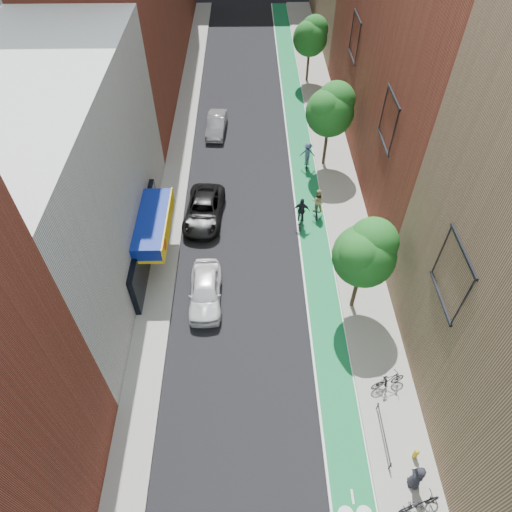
{
  "coord_description": "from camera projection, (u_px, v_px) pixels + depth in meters",
  "views": [
    {
      "loc": [
        -0.35,
        -5.99,
        21.86
      ],
      "look_at": [
        0.02,
        12.76,
        1.5
      ],
      "focal_mm": 32.0,
      "sensor_mm": 36.0,
      "label": 1
    }
  ],
  "objects": [
    {
      "name": "tree_near",
      "position": [
        366.0,
        252.0,
        23.58
      ],
      "size": [
        3.4,
        3.36,
        6.42
      ],
      "color": "#332619",
      "rests_on": "ground"
    },
    {
      "name": "parked_car_silver",
      "position": [
        216.0,
        125.0,
        39.2
      ],
      "size": [
        1.77,
        4.36,
        1.41
      ],
      "primitive_type": "imported",
      "rotation": [
        0.0,
        0.0,
        -0.07
      ],
      "color": "#989AA0",
      "rests_on": "ground"
    },
    {
      "name": "sidewalk_left",
      "position": [
        180.0,
        151.0,
        37.62
      ],
      "size": [
        2.0,
        68.0,
        0.15
      ],
      "primitive_type": "cube",
      "color": "gray",
      "rests_on": "ground"
    },
    {
      "name": "bike_lane",
      "position": [
        301.0,
        150.0,
        37.8
      ],
      "size": [
        2.0,
        68.0,
        0.01
      ],
      "primitive_type": "cube",
      "color": "#14743A",
      "rests_on": "ground"
    },
    {
      "name": "cyclist_lane_far",
      "position": [
        307.0,
        156.0,
        35.56
      ],
      "size": [
        1.22,
        1.51,
        2.15
      ],
      "rotation": [
        0.0,
        0.0,
        3.05
      ],
      "color": "black",
      "rests_on": "ground"
    },
    {
      "name": "building_left_white",
      "position": [
        56.0,
        187.0,
        25.07
      ],
      "size": [
        8.0,
        20.0,
        12.0
      ],
      "primitive_type": "cube",
      "color": "silver",
      "rests_on": "ground"
    },
    {
      "name": "parked_car_white",
      "position": [
        205.0,
        291.0,
        26.77
      ],
      "size": [
        1.93,
        4.64,
        1.57
      ],
      "primitive_type": "imported",
      "rotation": [
        0.0,
        0.0,
        0.02
      ],
      "color": "silver",
      "rests_on": "ground"
    },
    {
      "name": "cyclist_lane_near",
      "position": [
        317.0,
        205.0,
        31.81
      ],
      "size": [
        0.91,
        1.86,
        2.13
      ],
      "rotation": [
        0.0,
        0.0,
        3.07
      ],
      "color": "black",
      "rests_on": "ground"
    },
    {
      "name": "tree_far",
      "position": [
        311.0,
        35.0,
        42.66
      ],
      "size": [
        3.3,
        3.25,
        6.21
      ],
      "color": "#332619",
      "rests_on": "ground"
    },
    {
      "name": "tree_mid",
      "position": [
        331.0,
        109.0,
        32.89
      ],
      "size": [
        3.55,
        3.53,
        6.74
      ],
      "color": "#332619",
      "rests_on": "ground"
    },
    {
      "name": "parked_car_black",
      "position": [
        204.0,
        210.0,
        31.65
      ],
      "size": [
        2.91,
        5.55,
        1.49
      ],
      "primitive_type": "imported",
      "rotation": [
        0.0,
        0.0,
        -0.08
      ],
      "color": "black",
      "rests_on": "ground"
    },
    {
      "name": "fire_hydrant",
      "position": [
        416.0,
        454.0,
        20.74
      ],
      "size": [
        0.23,
        0.23,
        0.66
      ],
      "color": "gold",
      "rests_on": "sidewalk_right"
    },
    {
      "name": "parked_bike_mid",
      "position": [
        388.0,
        380.0,
        22.97
      ],
      "size": [
        1.93,
        1.06,
        1.12
      ],
      "primitive_type": "imported",
      "rotation": [
        0.0,
        0.0,
        1.87
      ],
      "color": "black",
      "rests_on": "sidewalk_right"
    },
    {
      "name": "ground",
      "position": [
        261.0,
        491.0,
        20.14
      ],
      "size": [
        160.0,
        160.0,
        0.0
      ],
      "primitive_type": "plane",
      "color": "black",
      "rests_on": "ground"
    },
    {
      "name": "sidewalk_right",
      "position": [
        331.0,
        149.0,
        37.78
      ],
      "size": [
        3.0,
        68.0,
        0.15
      ],
      "primitive_type": "cube",
      "color": "gray",
      "rests_on": "ground"
    },
    {
      "name": "building_right_mid_red",
      "position": [
        435.0,
        7.0,
        29.82
      ],
      "size": [
        8.0,
        28.0,
        22.0
      ],
      "primitive_type": "cube",
      "color": "maroon",
      "rests_on": "ground"
    },
    {
      "name": "cyclist_lane_mid",
      "position": [
        301.0,
        215.0,
        31.12
      ],
      "size": [
        1.16,
        1.85,
        2.23
      ],
      "rotation": [
        0.0,
        0.0,
        2.99
      ],
      "color": "black",
      "rests_on": "ground"
    },
    {
      "name": "pedestrian",
      "position": [
        417.0,
        477.0,
        19.6
      ],
      "size": [
        0.66,
        0.9,
        1.68
      ],
      "primitive_type": "imported",
      "rotation": [
        0.0,
        0.0,
        -1.74
      ],
      "color": "black",
      "rests_on": "sidewalk_right"
    },
    {
      "name": "parked_bike_far",
      "position": [
        420.0,
        503.0,
        19.22
      ],
      "size": [
        2.02,
        1.16,
        1.0
      ],
      "primitive_type": "imported",
      "rotation": [
        0.0,
        0.0,
        1.85
      ],
      "color": "black",
      "rests_on": "sidewalk_right"
    }
  ]
}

